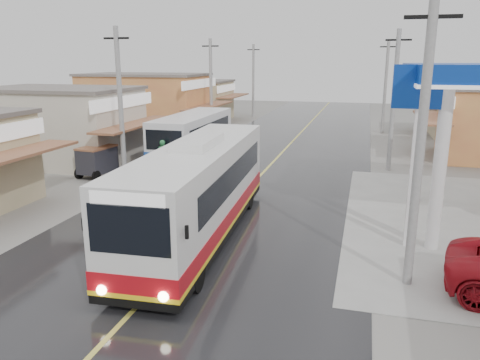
{
  "coord_description": "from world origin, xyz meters",
  "views": [
    {
      "loc": [
        5.52,
        -13.31,
        6.35
      ],
      "look_at": [
        0.67,
        4.73,
        1.53
      ],
      "focal_mm": 35.0,
      "sensor_mm": 36.0,
      "label": 1
    }
  ],
  "objects": [
    {
      "name": "ground",
      "position": [
        0.0,
        0.0,
        0.0
      ],
      "size": [
        120.0,
        120.0,
        0.0
      ],
      "primitive_type": "plane",
      "color": "slate",
      "rests_on": "ground"
    },
    {
      "name": "road",
      "position": [
        0.0,
        15.0,
        0.01
      ],
      "size": [
        12.0,
        90.0,
        0.02
      ],
      "primitive_type": "cube",
      "color": "black",
      "rests_on": "ground"
    },
    {
      "name": "centre_line",
      "position": [
        0.0,
        15.0,
        0.02
      ],
      "size": [
        0.15,
        90.0,
        0.01
      ],
      "primitive_type": "cube",
      "color": "#D8CC4C",
      "rests_on": "road"
    },
    {
      "name": "shopfronts_left",
      "position": [
        -13.0,
        18.0,
        0.0
      ],
      "size": [
        11.0,
        44.0,
        5.2
      ],
      "primitive_type": null,
      "color": "tan",
      "rests_on": "ground"
    },
    {
      "name": "utility_poles_left",
      "position": [
        -7.0,
        16.0,
        0.0
      ],
      "size": [
        1.6,
        50.0,
        8.0
      ],
      "primitive_type": null,
      "color": "gray",
      "rests_on": "ground"
    },
    {
      "name": "utility_poles_right",
      "position": [
        7.0,
        15.0,
        0.0
      ],
      "size": [
        1.6,
        36.0,
        8.0
      ],
      "primitive_type": null,
      "color": "gray",
      "rests_on": "ground"
    },
    {
      "name": "coach_bus",
      "position": [
        -0.1,
        2.01,
        1.77
      ],
      "size": [
        3.23,
        11.87,
        3.67
      ],
      "rotation": [
        0.0,
        0.0,
        0.05
      ],
      "color": "silver",
      "rests_on": "road"
    },
    {
      "name": "second_bus",
      "position": [
        -4.96,
        14.21,
        1.62
      ],
      "size": [
        2.49,
        9.06,
        3.0
      ],
      "rotation": [
        0.0,
        0.0,
        0.0
      ],
      "color": "silver",
      "rests_on": "road"
    },
    {
      "name": "cyclist",
      "position": [
        -4.91,
        9.65,
        0.72
      ],
      "size": [
        0.73,
        2.04,
        2.19
      ],
      "rotation": [
        0.0,
        0.0,
        0.01
      ],
      "color": "black",
      "rests_on": "ground"
    },
    {
      "name": "tricycle_near",
      "position": [
        -8.68,
        9.03,
        0.99
      ],
      "size": [
        1.73,
        2.41,
        1.73
      ],
      "rotation": [
        0.0,
        0.0,
        -0.12
      ],
      "color": "#26262D",
      "rests_on": "ground"
    }
  ]
}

